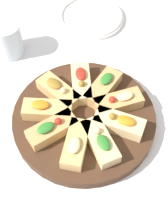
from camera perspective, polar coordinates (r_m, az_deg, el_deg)
ground_plane at (r=0.70m, az=0.00°, el=-1.79°), size 3.00×3.00×0.00m
serving_board at (r=0.69m, az=0.00°, el=-1.23°), size 0.31×0.31×0.03m
focaccia_slice_0 at (r=0.71m, az=3.54°, el=4.55°), size 0.06×0.11×0.04m
focaccia_slice_1 at (r=0.71m, az=-0.52°, el=5.35°), size 0.11×0.10×0.04m
focaccia_slice_2 at (r=0.70m, az=-4.69°, el=3.81°), size 0.11×0.04×0.04m
focaccia_slice_3 at (r=0.67m, az=-6.79°, el=0.40°), size 0.11×0.10×0.04m
focaccia_slice_4 at (r=0.65m, az=-5.89°, el=-3.14°), size 0.06×0.11×0.04m
focaccia_slice_5 at (r=0.63m, az=-1.49°, el=-5.87°), size 0.09×0.11×0.04m
focaccia_slice_6 at (r=0.63m, az=2.98°, el=-5.39°), size 0.11×0.08×0.04m
focaccia_slice_7 at (r=0.65m, az=6.48°, el=-2.04°), size 0.11×0.08×0.04m
focaccia_slice_8 at (r=0.68m, az=6.33°, el=1.79°), size 0.09×0.11×0.04m
plate_left at (r=0.93m, az=1.32°, el=17.02°), size 0.19×0.19×0.02m
water_glass at (r=0.83m, az=-13.81°, el=12.77°), size 0.07×0.07×0.09m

